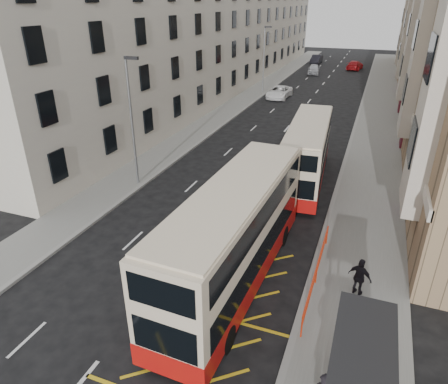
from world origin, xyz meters
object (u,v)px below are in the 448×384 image
at_px(street_lamp_near, 132,116).
at_px(car_red, 355,65).
at_px(double_decker_rear, 307,152).
at_px(pedestrian_mid, 370,356).
at_px(bus_shelter, 366,381).
at_px(pedestrian_far, 360,277).
at_px(street_lamp_far, 264,56).
at_px(car_silver, 314,69).
at_px(car_dark, 316,59).
at_px(double_decker_front, 235,236).
at_px(white_van, 279,92).

bearing_deg(street_lamp_near, car_red, 80.07).
height_order(double_decker_rear, pedestrian_mid, double_decker_rear).
distance_m(bus_shelter, pedestrian_far, 6.15).
height_order(street_lamp_far, car_red, street_lamp_far).
distance_m(car_silver, car_dark, 12.03).
distance_m(bus_shelter, double_decker_front, 7.53).
bearing_deg(car_dark, car_silver, -81.93).
relative_size(pedestrian_far, car_red, 0.32).
height_order(street_lamp_far, car_dark, street_lamp_far).
distance_m(double_decker_front, car_silver, 55.00).
relative_size(bus_shelter, car_red, 0.82).
height_order(street_lamp_near, street_lamp_far, same).
distance_m(street_lamp_far, car_red, 26.55).
xyz_separation_m(double_decker_front, pedestrian_far, (5.08, 0.84, -1.32)).
bearing_deg(car_silver, bus_shelter, -85.97).
relative_size(pedestrian_mid, car_red, 0.35).
bearing_deg(car_red, double_decker_rear, 97.83).
distance_m(street_lamp_near, double_decker_rear, 11.36).
xyz_separation_m(double_decker_rear, car_dark, (-7.99, 55.01, -1.29)).
bearing_deg(car_red, white_van, 82.09).
bearing_deg(street_lamp_far, car_red, 68.72).
bearing_deg(pedestrian_far, double_decker_rear, -46.69).
height_order(street_lamp_far, pedestrian_mid, street_lamp_far).
bearing_deg(bus_shelter, street_lamp_far, 109.12).
bearing_deg(pedestrian_far, car_dark, -57.36).
xyz_separation_m(street_lamp_far, double_decker_rear, (10.15, -25.58, -2.56)).
distance_m(double_decker_front, pedestrian_mid, 6.61).
xyz_separation_m(double_decker_front, white_van, (-6.70, 35.63, -1.60)).
height_order(street_lamp_far, car_silver, street_lamp_far).
bearing_deg(car_dark, white_van, -88.18).
bearing_deg(car_red, street_lamp_far, 75.84).
xyz_separation_m(double_decker_front, car_silver, (-5.62, 54.69, -1.53)).
bearing_deg(double_decker_rear, white_van, 103.45).
bearing_deg(bus_shelter, car_silver, 100.48).
bearing_deg(white_van, double_decker_rear, -70.32).
bearing_deg(car_red, double_decker_front, 96.85).
bearing_deg(car_dark, pedestrian_far, -78.41).
distance_m(bus_shelter, white_van, 42.61).
bearing_deg(double_decker_front, pedestrian_mid, -27.61).
bearing_deg(double_decker_rear, car_dark, 94.12).
height_order(white_van, car_dark, car_dark).
bearing_deg(street_lamp_near, white_van, 84.90).
bearing_deg(pedestrian_mid, car_silver, 104.98).
distance_m(double_decker_front, car_dark, 67.02).
xyz_separation_m(bus_shelter, double_decker_rear, (-4.55, 16.81, -0.06)).
height_order(double_decker_rear, white_van, double_decker_rear).
xyz_separation_m(street_lamp_near, double_decker_rear, (10.15, 4.42, -2.56)).
bearing_deg(street_lamp_far, double_decker_rear, -68.36).
bearing_deg(street_lamp_near, street_lamp_far, 90.00).
relative_size(street_lamp_far, pedestrian_mid, 4.35).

